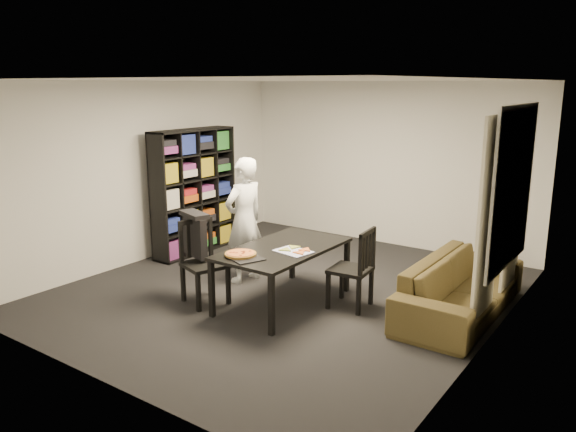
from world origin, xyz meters
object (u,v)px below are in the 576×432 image
Objects in this scene: person at (244,220)px; dining_table at (283,252)px; baking_tray at (245,257)px; pepperoni_pizza at (241,254)px; bookshelf at (194,192)px; chair_left at (201,255)px; sofa at (461,287)px; chair_right at (358,264)px.

dining_table is at bearing 77.55° from person.
pepperoni_pizza reaches higher than baking_tray.
dining_table is (2.36, -0.95, -0.32)m from bookshelf.
chair_left is 0.69m from pepperoni_pizza.
bookshelf is 1.92× the size of chair_left.
sofa is (1.93, 1.48, -0.39)m from baking_tray.
chair_left is 2.48× the size of baking_tray.
sofa is at bearing 110.89° from person.
bookshelf reaches higher than baking_tray.
chair_left is (1.50, -1.44, -0.39)m from bookshelf.
baking_tray is (-0.89, -0.95, 0.16)m from chair_right.
dining_table is 0.99m from chair_left.
baking_tray is (-0.10, -0.58, 0.07)m from dining_table.
person is (1.48, -0.60, -0.13)m from bookshelf.
pepperoni_pizza is at bearing 160.88° from baking_tray.
chair_right is (1.65, 0.86, -0.02)m from chair_left.
baking_tray is at bearing -48.56° from chair_right.
sofa is (4.19, -0.06, -0.64)m from bookshelf.
person reaches higher than chair_right.
baking_tray is at bearing -19.12° from pepperoni_pizza.
baking_tray is (2.26, -1.54, -0.25)m from bookshelf.
bookshelf is 3.23m from chair_right.
chair_left is 0.60× the size of person.
dining_table is 1.01× the size of person.
chair_right reaches higher than sofa.
baking_tray is at bearing 49.14° from person.
chair_left reaches higher than chair_right.
person is at bearing 158.00° from dining_table.
bookshelf is 1.14× the size of dining_table.
bookshelf is 1.15× the size of person.
baking_tray is at bearing 127.48° from sofa.
sofa is at bearing 111.52° from chair_right.
chair_left is at bearing 174.54° from pepperoni_pizza.
bookshelf is at bearing -105.88° from chair_right.
person is 1.15m from pepperoni_pizza.
pepperoni_pizza is at bearing -34.70° from bookshelf.
person is (-0.02, 0.85, 0.26)m from chair_left.
chair_right is at bearing 116.93° from sofa.
bookshelf is 1.60m from person.
chair_left is 0.77m from baking_tray.
baking_tray is at bearing -78.23° from chair_left.
chair_left is at bearing -150.10° from dining_table.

